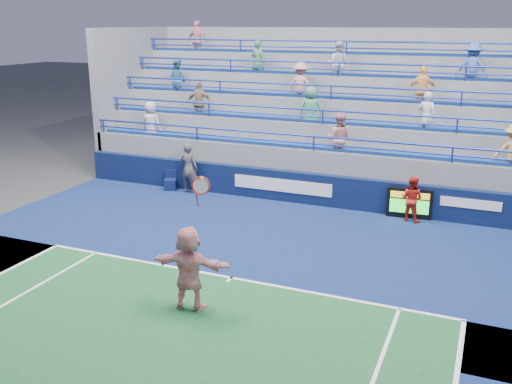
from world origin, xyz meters
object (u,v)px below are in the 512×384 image
at_px(line_judge, 189,168).
at_px(serve_speed_board, 409,203).
at_px(ball_girl, 412,199).
at_px(tennis_player, 189,268).
at_px(judge_chair, 171,184).

bearing_deg(line_judge, serve_speed_board, -179.27).
bearing_deg(line_judge, ball_girl, 178.95).
xyz_separation_m(tennis_player, ball_girl, (3.65, 7.77, -0.23)).
distance_m(judge_chair, tennis_player, 9.41).
bearing_deg(serve_speed_board, line_judge, -178.38).
xyz_separation_m(serve_speed_board, judge_chair, (-8.74, -0.18, -0.26)).
height_order(serve_speed_board, ball_girl, ball_girl).
bearing_deg(tennis_player, line_judge, 119.18).
xyz_separation_m(line_judge, ball_girl, (8.00, -0.02, -0.21)).
bearing_deg(ball_girl, line_judge, 16.93).
bearing_deg(tennis_player, judge_chair, 123.43).
distance_m(judge_chair, ball_girl, 8.84).
bearing_deg(judge_chair, ball_girl, -0.44).
bearing_deg(judge_chair, line_judge, -3.17).
distance_m(line_judge, ball_girl, 8.01).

